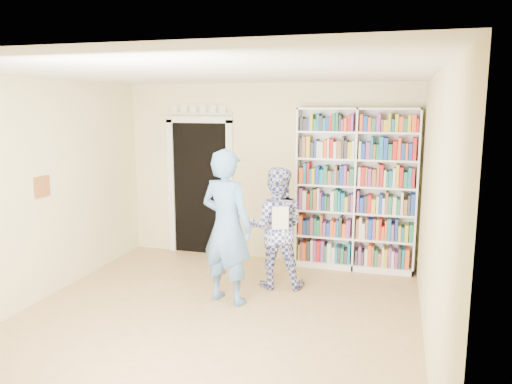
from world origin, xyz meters
TOP-DOWN VIEW (x-y plane):
  - floor at (0.00, 0.00)m, footprint 5.00×5.00m
  - ceiling at (0.00, 0.00)m, footprint 5.00×5.00m
  - wall_back at (0.00, 2.50)m, footprint 4.50×0.00m
  - wall_left at (-2.25, 0.00)m, footprint 0.00×5.00m
  - wall_right at (2.25, 0.00)m, footprint 0.00×5.00m
  - bookshelf at (1.35, 2.34)m, footprint 1.70×0.32m
  - doorway at (-1.10, 2.48)m, footprint 1.10×0.08m
  - wall_art at (-2.23, 0.20)m, footprint 0.03×0.25m
  - man_blue at (-0.02, 0.65)m, footprint 0.78×0.63m
  - man_plaid at (0.42, 1.33)m, footprint 0.87×0.73m
  - paper_sheet at (0.53, 1.09)m, footprint 0.19×0.09m

SIDE VIEW (x-z plane):
  - floor at x=0.00m, z-range 0.00..0.00m
  - man_plaid at x=0.42m, z-range 0.00..1.59m
  - man_blue at x=-0.02m, z-range 0.00..1.88m
  - paper_sheet at x=0.53m, z-range 0.84..1.13m
  - doorway at x=-1.10m, z-range -0.04..2.39m
  - bookshelf at x=1.35m, z-range 0.01..2.35m
  - wall_back at x=0.00m, z-range -0.90..3.60m
  - wall_left at x=-2.25m, z-range -1.15..3.85m
  - wall_right at x=2.25m, z-range -1.15..3.85m
  - wall_art at x=-2.23m, z-range 1.27..1.52m
  - ceiling at x=0.00m, z-range 2.70..2.70m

